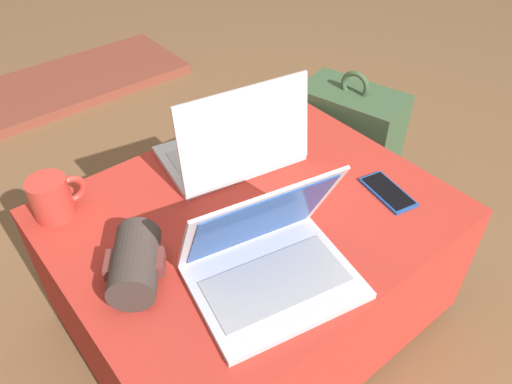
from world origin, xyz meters
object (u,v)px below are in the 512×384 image
at_px(backpack, 347,149).
at_px(wrist_brace, 135,263).
at_px(laptop_near, 269,261).
at_px(cell_phone, 388,192).
at_px(coffee_mug, 53,197).
at_px(laptop_far, 234,146).

relative_size(backpack, wrist_brace, 2.62).
height_order(laptop_near, wrist_brace, laptop_near).
bearing_deg(backpack, wrist_brace, 88.92).
distance_m(cell_phone, coffee_mug, 0.81).
distance_m(cell_phone, wrist_brace, 0.64).
bearing_deg(laptop_far, laptop_near, 73.04).
bearing_deg(laptop_far, wrist_brace, 35.78).
relative_size(laptop_far, wrist_brace, 1.99).
relative_size(laptop_far, coffee_mug, 2.92).
xyz_separation_m(laptop_near, laptop_far, (0.18, 0.36, 0.00)).
bearing_deg(backpack, laptop_near, 104.65).
bearing_deg(backpack, coffee_mug, 70.62).
bearing_deg(wrist_brace, laptop_near, -38.22).
distance_m(laptop_far, wrist_brace, 0.44).
height_order(laptop_far, cell_phone, laptop_far).
xyz_separation_m(laptop_near, wrist_brace, (-0.21, 0.17, -0.00)).
relative_size(laptop_near, coffee_mug, 2.78).
xyz_separation_m(backpack, coffee_mug, (-0.96, 0.08, 0.25)).
bearing_deg(cell_phone, laptop_near, -166.50).
height_order(backpack, wrist_brace, backpack).
distance_m(backpack, coffee_mug, 0.99).
distance_m(laptop_near, backpack, 0.83).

